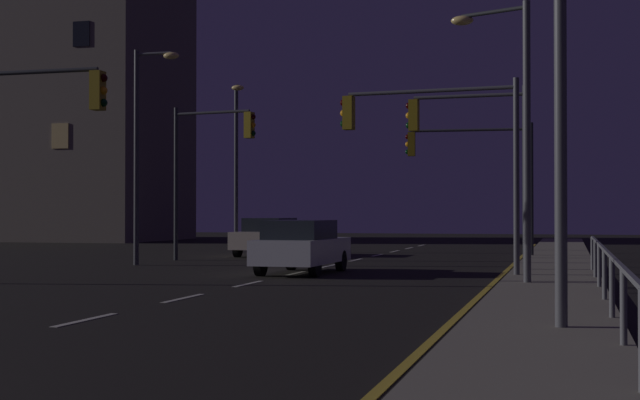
# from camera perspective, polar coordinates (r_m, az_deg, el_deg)

# --- Properties ---
(ground_plane) EXTENTS (112.00, 112.00, 0.00)m
(ground_plane) POSITION_cam_1_polar(r_m,az_deg,el_deg) (23.55, -4.07, -5.15)
(ground_plane) COLOR black
(ground_plane) RESTS_ON ground
(sidewalk_right) EXTENTS (2.40, 77.00, 0.14)m
(sidewalk_right) POSITION_cam_1_polar(r_m,az_deg,el_deg) (22.24, 14.20, -5.20)
(sidewalk_right) COLOR gray
(sidewalk_right) RESTS_ON ground
(lane_markings_center) EXTENTS (0.14, 50.00, 0.01)m
(lane_markings_center) POSITION_cam_1_polar(r_m,az_deg,el_deg) (26.87, -1.60, -4.60)
(lane_markings_center) COLOR silver
(lane_markings_center) RESTS_ON ground
(lane_edge_line) EXTENTS (0.14, 53.00, 0.01)m
(lane_edge_line) POSITION_cam_1_polar(r_m,az_deg,el_deg) (27.29, 11.33, -4.52)
(lane_edge_line) COLOR gold
(lane_edge_line) RESTS_ON ground
(car) EXTENTS (1.90, 4.43, 1.57)m
(car) POSITION_cam_1_polar(r_m,az_deg,el_deg) (26.91, -1.14, -2.86)
(car) COLOR silver
(car) RESTS_ON ground
(car_oncoming) EXTENTS (1.87, 4.42, 1.57)m
(car_oncoming) POSITION_cam_1_polar(r_m,az_deg,el_deg) (38.04, -3.23, -2.25)
(car_oncoming) COLOR beige
(car_oncoming) RESTS_ON ground
(traffic_light_overhead_east) EXTENTS (3.63, 0.39, 5.38)m
(traffic_light_overhead_east) POSITION_cam_1_polar(r_m,az_deg,el_deg) (27.64, 9.47, 3.62)
(traffic_light_overhead_east) COLOR #2D3033
(traffic_light_overhead_east) RESTS_ON sidewalk_right
(traffic_light_far_right) EXTENTS (3.68, 0.34, 5.53)m
(traffic_light_far_right) POSITION_cam_1_polar(r_m,az_deg,el_deg) (23.87, -17.50, 4.26)
(traffic_light_far_right) COLOR #4C4C51
(traffic_light_far_right) RESTS_ON ground
(traffic_light_near_right) EXTENTS (4.98, 0.57, 5.16)m
(traffic_light_near_right) POSITION_cam_1_polar(r_m,az_deg,el_deg) (36.58, 9.55, 2.42)
(traffic_light_near_right) COLOR #2D3033
(traffic_light_near_right) RESTS_ON sidewalk_right
(traffic_light_near_left) EXTENTS (3.39, 0.67, 5.75)m
(traffic_light_near_left) POSITION_cam_1_polar(r_m,az_deg,el_deg) (34.23, -6.96, 2.93)
(traffic_light_near_left) COLOR #2D3033
(traffic_light_near_left) RESTS_ON ground
(traffic_light_mid_left) EXTENTS (5.01, 0.63, 5.26)m
(traffic_light_mid_left) POSITION_cam_1_polar(r_m,az_deg,el_deg) (25.41, 7.17, 3.99)
(traffic_light_mid_left) COLOR #4C4C51
(traffic_light_mid_left) RESTS_ON sidewalk_right
(street_lamp_corner) EXTENTS (1.08, 1.83, 7.44)m
(street_lamp_corner) POSITION_cam_1_polar(r_m,az_deg,el_deg) (14.23, 15.27, 10.66)
(street_lamp_corner) COLOR #4C4C51
(street_lamp_corner) RESTS_ON sidewalk_right
(street_lamp_far_end) EXTENTS (1.65, 0.36, 7.35)m
(street_lamp_far_end) POSITION_cam_1_polar(r_m,az_deg,el_deg) (31.83, -10.97, 3.89)
(street_lamp_far_end) COLOR #38383D
(street_lamp_far_end) RESTS_ON ground
(street_lamp_median) EXTENTS (0.92, 1.56, 7.50)m
(street_lamp_median) POSITION_cam_1_polar(r_m,az_deg,el_deg) (41.31, -5.22, 2.93)
(street_lamp_median) COLOR #38383D
(street_lamp_median) RESTS_ON ground
(street_lamp_across_street) EXTENTS (1.96, 0.92, 6.69)m
(street_lamp_across_street) POSITION_cam_1_polar(r_m,az_deg,el_deg) (22.51, 11.93, 5.40)
(street_lamp_across_street) COLOR #4C4C51
(street_lamp_across_street) RESTS_ON sidewalk_right
(barrier_fence) EXTENTS (0.09, 24.95, 0.98)m
(barrier_fence) POSITION_cam_1_polar(r_m,az_deg,el_deg) (15.14, 17.71, -4.18)
(barrier_fence) COLOR #59595E
(barrier_fence) RESTS_ON sidewalk_right
(building_distant) EXTENTS (21.50, 10.62, 20.08)m
(building_distant) POSITION_cam_1_polar(r_m,az_deg,el_deg) (65.13, -18.35, 6.52)
(building_distant) COLOR #6B6056
(building_distant) RESTS_ON ground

